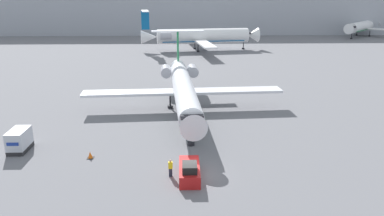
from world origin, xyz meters
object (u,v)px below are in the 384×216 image
at_px(pushback_tug, 189,171).
at_px(airplane_parked_far_left, 363,26).
at_px(worker_near_tug, 171,168).
at_px(traffic_cone_left, 90,155).
at_px(airplane_main, 183,87).
at_px(luggage_cart, 19,140).
at_px(airplane_parked_far_right, 200,36).

xyz_separation_m(pushback_tug, airplane_parked_far_left, (67.34, 109.17, 3.02)).
height_order(pushback_tug, worker_near_tug, pushback_tug).
distance_m(traffic_cone_left, airplane_parked_far_left, 130.28).
distance_m(airplane_main, worker_near_tug, 20.73).
bearing_deg(airplane_parked_far_left, airplane_main, -127.51).
relative_size(luggage_cart, airplane_parked_far_right, 0.09).
height_order(airplane_main, airplane_parked_far_left, airplane_parked_far_left).
bearing_deg(pushback_tug, traffic_cone_left, 156.07).
bearing_deg(luggage_cart, airplane_parked_far_left, 50.14).
distance_m(airplane_main, pushback_tug, 21.02).
height_order(airplane_main, pushback_tug, airplane_main).
distance_m(pushback_tug, luggage_cart, 19.40).
distance_m(luggage_cart, airplane_parked_far_left, 133.50).
height_order(airplane_main, traffic_cone_left, airplane_main).
bearing_deg(luggage_cart, airplane_main, 38.55).
height_order(luggage_cart, airplane_parked_far_left, airplane_parked_far_left).
bearing_deg(pushback_tug, airplane_parked_far_right, 86.46).
bearing_deg(worker_near_tug, airplane_parked_far_right, 85.13).
relative_size(worker_near_tug, traffic_cone_left, 2.36).
xyz_separation_m(traffic_cone_left, airplane_parked_far_right, (14.89, 71.88, 3.71)).
distance_m(luggage_cart, traffic_cone_left, 8.37).
xyz_separation_m(airplane_main, luggage_cart, (-17.76, -14.15, -2.11)).
bearing_deg(traffic_cone_left, pushback_tug, -23.93).
relative_size(worker_near_tug, airplane_parked_far_right, 0.05).
bearing_deg(airplane_parked_far_left, pushback_tug, -121.67).
xyz_separation_m(pushback_tug, worker_near_tug, (-1.75, 0.31, 0.19)).
xyz_separation_m(luggage_cart, airplane_parked_far_right, (22.92, 69.68, 2.88)).
relative_size(airplane_main, airplane_parked_far_left, 1.24).
xyz_separation_m(worker_near_tug, airplane_parked_far_right, (6.48, 76.08, 3.16)).
bearing_deg(traffic_cone_left, luggage_cart, 164.67).
distance_m(pushback_tug, traffic_cone_left, 11.12).
xyz_separation_m(pushback_tug, traffic_cone_left, (-10.16, 4.51, -0.36)).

